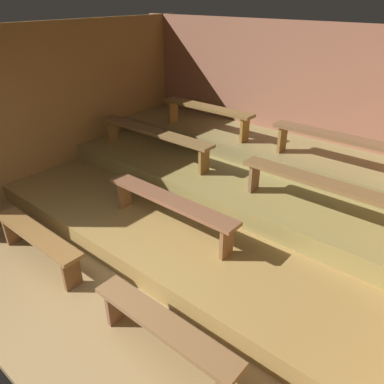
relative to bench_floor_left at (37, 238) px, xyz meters
The scene contains 13 objects.
ground 2.21m from the bench_floor_left, 59.31° to the left, with size 6.95×5.90×0.08m, color olive.
wall_back 4.69m from the bench_floor_left, 76.00° to the left, with size 6.95×0.06×2.72m, color #985F46.
wall_left 2.90m from the bench_floor_left, 136.88° to the left, with size 0.06×5.90×2.72m, color olive.
platform_lower 2.70m from the bench_floor_left, 65.64° to the left, with size 6.15×3.94×0.28m, color olive.
platform_middle 3.38m from the bench_floor_left, 70.87° to the left, with size 6.15×2.44×0.28m, color olive.
platform_upper 3.97m from the bench_floor_left, 73.73° to the left, with size 6.15×1.24×0.28m, color olive.
bench_floor_left is the anchor object (origin of this frame).
bench_floor_right 2.22m from the bench_floor_left, ahead, with size 1.66×0.28×0.47m.
bench_lower_center 1.73m from the bench_floor_left, 52.63° to the left, with size 2.09×0.28×0.47m.
bench_middle_left 2.67m from the bench_floor_left, 100.48° to the left, with size 2.48×0.28×0.47m.
bench_middle_right 3.76m from the bench_floor_left, 43.57° to the left, with size 2.48×0.28×0.47m.
bench_upper_left 3.63m from the bench_floor_left, 91.16° to the left, with size 1.89×0.28×0.47m.
bench_upper_right 4.29m from the bench_floor_left, 57.03° to the left, with size 1.89×0.28×0.47m.
Camera 1 is at (2.87, -1.00, 3.12)m, focal length 34.85 mm.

